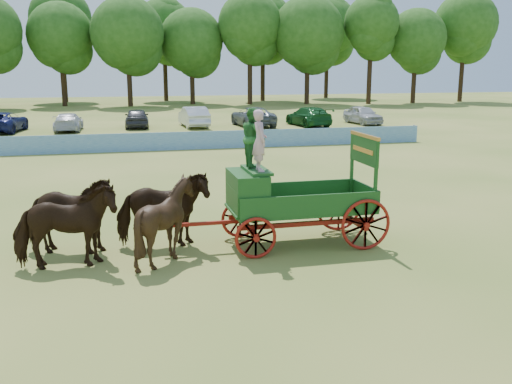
% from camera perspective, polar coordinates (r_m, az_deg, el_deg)
% --- Properties ---
extents(ground, '(160.00, 160.00, 0.00)m').
position_cam_1_polar(ground, '(17.42, 9.96, -3.72)').
color(ground, '#A09348').
rests_on(ground, ground).
extents(horse_lead_left, '(2.49, 1.18, 2.08)m').
position_cam_1_polar(horse_lead_left, '(14.40, -18.53, -3.34)').
color(horse_lead_left, '#311D0D').
rests_on(horse_lead_left, ground).
extents(horse_lead_right, '(2.66, 1.70, 2.08)m').
position_cam_1_polar(horse_lead_right, '(15.46, -18.22, -2.26)').
color(horse_lead_right, '#311D0D').
rests_on(horse_lead_right, ground).
extents(horse_wheel_left, '(2.08, 1.90, 2.08)m').
position_cam_1_polar(horse_wheel_left, '(14.38, -8.97, -2.85)').
color(horse_wheel_left, '#311D0D').
rests_on(horse_wheel_left, ground).
extents(horse_wheel_right, '(2.51, 1.24, 2.08)m').
position_cam_1_polar(horse_wheel_right, '(15.44, -9.32, -1.80)').
color(horse_wheel_right, '#311D0D').
rests_on(horse_wheel_right, ground).
extents(farm_dray, '(6.00, 2.00, 3.74)m').
position_cam_1_polar(farm_dray, '(15.29, 1.85, 0.60)').
color(farm_dray, '#9E160F').
rests_on(farm_dray, ground).
extents(sponsor_banner, '(26.00, 0.08, 1.05)m').
position_cam_1_polar(sponsor_banner, '(34.07, -3.75, 5.24)').
color(sponsor_banner, '#1E5EA2').
rests_on(sponsor_banner, ground).
extents(parked_cars, '(41.71, 7.16, 1.64)m').
position_cam_1_polar(parked_cars, '(45.72, -11.28, 7.18)').
color(parked_cars, silver).
rests_on(parked_cars, ground).
extents(treeline, '(91.19, 23.65, 15.13)m').
position_cam_1_polar(treeline, '(75.24, -11.67, 15.83)').
color(treeline, '#382314').
rests_on(treeline, ground).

